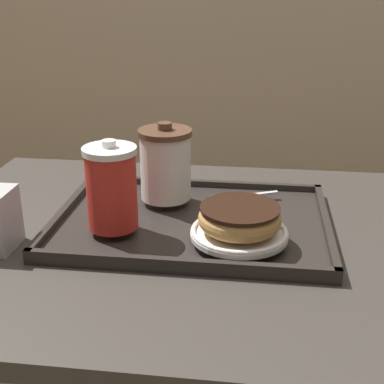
{
  "coord_description": "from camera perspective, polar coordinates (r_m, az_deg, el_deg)",
  "views": [
    {
      "loc": [
        0.08,
        -0.81,
        1.14
      ],
      "look_at": [
        -0.03,
        0.03,
        0.8
      ],
      "focal_mm": 50.0,
      "sensor_mm": 36.0,
      "label": 1
    }
  ],
  "objects": [
    {
      "name": "donut_chocolate_glazed",
      "position": [
        0.84,
        5.11,
        -2.74
      ],
      "size": [
        0.13,
        0.13,
        0.04
      ],
      "color": "tan",
      "rests_on": "plate_with_chocolate_donut"
    },
    {
      "name": "serving_tray",
      "position": [
        0.93,
        -0.0,
        -3.23
      ],
      "size": [
        0.47,
        0.34,
        0.02
      ],
      "color": "#282321",
      "rests_on": "cafe_table"
    },
    {
      "name": "cafe_table",
      "position": [
        0.99,
        1.48,
        -12.8
      ],
      "size": [
        1.0,
        0.7,
        0.74
      ],
      "color": "#38332D",
      "rests_on": "ground_plane"
    },
    {
      "name": "spoon",
      "position": [
        0.99,
        3.73,
        -0.52
      ],
      "size": [
        0.13,
        0.07,
        0.01
      ],
      "rotation": [
        0.0,
        0.0,
        3.57
      ],
      "color": "silver",
      "rests_on": "serving_tray"
    },
    {
      "name": "plate_with_chocolate_donut",
      "position": [
        0.85,
        5.05,
        -4.34
      ],
      "size": [
        0.15,
        0.15,
        0.01
      ],
      "color": "white",
      "rests_on": "serving_tray"
    },
    {
      "name": "coffee_cup_rear",
      "position": [
        0.97,
        -2.84,
        3.03
      ],
      "size": [
        0.1,
        0.1,
        0.14
      ],
      "color": "white",
      "rests_on": "serving_tray"
    },
    {
      "name": "coffee_cup_front",
      "position": [
        0.86,
        -8.58,
        0.51
      ],
      "size": [
        0.09,
        0.09,
        0.15
      ],
      "color": "red",
      "rests_on": "serving_tray"
    }
  ]
}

